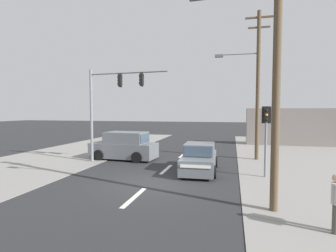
{
  "coord_description": "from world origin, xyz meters",
  "views": [
    {
      "loc": [
        3.64,
        -11.32,
        3.32
      ],
      "look_at": [
        -0.14,
        4.0,
        2.43
      ],
      "focal_mm": 28.0,
      "sensor_mm": 36.0,
      "label": 1
    }
  ],
  "objects_px": {
    "suv_oncoming_mid": "(124,147)",
    "pedestrian_at_kerb": "(336,200)",
    "sedan_receding_far": "(199,159)",
    "pedestal_signal_right_kerb": "(266,129)",
    "utility_pole_midground_right": "(256,81)",
    "traffic_signal_mast": "(109,98)",
    "utility_pole_foreground_right": "(273,45)"
  },
  "relations": [
    {
      "from": "utility_pole_foreground_right",
      "to": "pedestal_signal_right_kerb",
      "type": "height_order",
      "value": "utility_pole_foreground_right"
    },
    {
      "from": "suv_oncoming_mid",
      "to": "utility_pole_midground_right",
      "type": "bearing_deg",
      "value": 13.07
    },
    {
      "from": "utility_pole_foreground_right",
      "to": "sedan_receding_far",
      "type": "relative_size",
      "value": 2.37
    },
    {
      "from": "pedestrian_at_kerb",
      "to": "utility_pole_midground_right",
      "type": "bearing_deg",
      "value": 96.5
    },
    {
      "from": "sedan_receding_far",
      "to": "pedestal_signal_right_kerb",
      "type": "bearing_deg",
      "value": -8.13
    },
    {
      "from": "pedestal_signal_right_kerb",
      "to": "sedan_receding_far",
      "type": "bearing_deg",
      "value": 171.87
    },
    {
      "from": "traffic_signal_mast",
      "to": "utility_pole_foreground_right",
      "type": "bearing_deg",
      "value": -34.95
    },
    {
      "from": "utility_pole_midground_right",
      "to": "traffic_signal_mast",
      "type": "xyz_separation_m",
      "value": [
        -9.17,
        -3.34,
        -1.22
      ]
    },
    {
      "from": "traffic_signal_mast",
      "to": "pedestrian_at_kerb",
      "type": "relative_size",
      "value": 3.68
    },
    {
      "from": "traffic_signal_mast",
      "to": "sedan_receding_far",
      "type": "height_order",
      "value": "traffic_signal_mast"
    },
    {
      "from": "traffic_signal_mast",
      "to": "suv_oncoming_mid",
      "type": "height_order",
      "value": "traffic_signal_mast"
    },
    {
      "from": "utility_pole_midground_right",
      "to": "pedestrian_at_kerb",
      "type": "height_order",
      "value": "utility_pole_midground_right"
    },
    {
      "from": "sedan_receding_far",
      "to": "pedestrian_at_kerb",
      "type": "xyz_separation_m",
      "value": [
        4.48,
        -6.41,
        0.22
      ]
    },
    {
      "from": "utility_pole_midground_right",
      "to": "pedestal_signal_right_kerb",
      "type": "xyz_separation_m",
      "value": [
        0.13,
        -4.94,
        -2.95
      ]
    },
    {
      "from": "utility_pole_foreground_right",
      "to": "utility_pole_midground_right",
      "type": "height_order",
      "value": "utility_pole_foreground_right"
    },
    {
      "from": "utility_pole_midground_right",
      "to": "sedan_receding_far",
      "type": "bearing_deg",
      "value": -125.99
    },
    {
      "from": "utility_pole_midground_right",
      "to": "pedestal_signal_right_kerb",
      "type": "bearing_deg",
      "value": -88.53
    },
    {
      "from": "utility_pole_midground_right",
      "to": "traffic_signal_mast",
      "type": "bearing_deg",
      "value": -159.98
    },
    {
      "from": "utility_pole_midground_right",
      "to": "suv_oncoming_mid",
      "type": "relative_size",
      "value": 2.16
    },
    {
      "from": "utility_pole_midground_right",
      "to": "sedan_receding_far",
      "type": "distance_m",
      "value": 7.22
    },
    {
      "from": "utility_pole_foreground_right",
      "to": "sedan_receding_far",
      "type": "xyz_separation_m",
      "value": [
        -2.97,
        5.11,
        -4.75
      ]
    },
    {
      "from": "utility_pole_midground_right",
      "to": "sedan_receding_far",
      "type": "height_order",
      "value": "utility_pole_midground_right"
    },
    {
      "from": "utility_pole_midground_right",
      "to": "pedestal_signal_right_kerb",
      "type": "relative_size",
      "value": 2.81
    },
    {
      "from": "pedestal_signal_right_kerb",
      "to": "traffic_signal_mast",
      "type": "bearing_deg",
      "value": 170.24
    },
    {
      "from": "pedestal_signal_right_kerb",
      "to": "sedan_receding_far",
      "type": "relative_size",
      "value": 0.83
    },
    {
      "from": "utility_pole_foreground_right",
      "to": "traffic_signal_mast",
      "type": "distance_m",
      "value": 10.94
    },
    {
      "from": "utility_pole_midground_right",
      "to": "pedestrian_at_kerb",
      "type": "bearing_deg",
      "value": -83.5
    },
    {
      "from": "utility_pole_foreground_right",
      "to": "traffic_signal_mast",
      "type": "height_order",
      "value": "utility_pole_foreground_right"
    },
    {
      "from": "suv_oncoming_mid",
      "to": "pedestrian_at_kerb",
      "type": "distance_m",
      "value": 13.32
    },
    {
      "from": "sedan_receding_far",
      "to": "pedestrian_at_kerb",
      "type": "distance_m",
      "value": 7.82
    },
    {
      "from": "pedestal_signal_right_kerb",
      "to": "pedestrian_at_kerb",
      "type": "distance_m",
      "value": 6.22
    },
    {
      "from": "utility_pole_foreground_right",
      "to": "pedestrian_at_kerb",
      "type": "height_order",
      "value": "utility_pole_foreground_right"
    }
  ]
}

